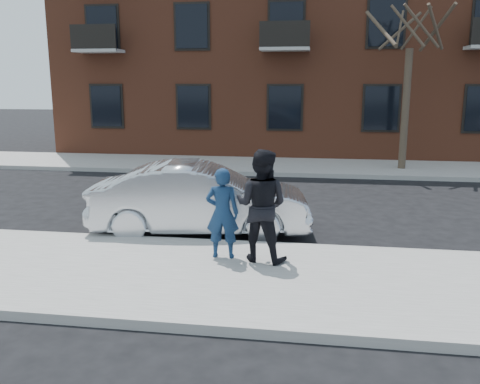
% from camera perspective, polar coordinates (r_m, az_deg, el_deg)
% --- Properties ---
extents(ground, '(100.00, 100.00, 0.00)m').
position_cam_1_polar(ground, '(8.62, -1.51, -9.61)').
color(ground, black).
rests_on(ground, ground).
extents(near_sidewalk, '(50.00, 3.50, 0.15)m').
position_cam_1_polar(near_sidewalk, '(8.36, -1.81, -9.76)').
color(near_sidewalk, gray).
rests_on(near_sidewalk, ground).
extents(near_curb, '(50.00, 0.10, 0.15)m').
position_cam_1_polar(near_curb, '(10.03, 0.05, -5.95)').
color(near_curb, '#999691').
rests_on(near_curb, ground).
extents(far_sidewalk, '(50.00, 3.50, 0.15)m').
position_cam_1_polar(far_sidewalk, '(19.43, 4.32, 2.92)').
color(far_sidewalk, gray).
rests_on(far_sidewalk, ground).
extents(far_curb, '(50.00, 0.10, 0.15)m').
position_cam_1_polar(far_curb, '(17.66, 3.87, 1.99)').
color(far_curb, '#999691').
rests_on(far_curb, ground).
extents(apartment_building, '(24.30, 10.30, 12.30)m').
position_cam_1_polar(apartment_building, '(26.04, 10.38, 18.54)').
color(apartment_building, brown).
rests_on(apartment_building, ground).
extents(street_tree, '(3.60, 3.60, 6.80)m').
position_cam_1_polar(street_tree, '(19.26, 18.75, 18.53)').
color(street_tree, '#362C20').
rests_on(street_tree, far_sidewalk).
extents(silver_sedan, '(4.79, 2.18, 1.52)m').
position_cam_1_polar(silver_sedan, '(10.87, -4.41, -0.79)').
color(silver_sedan, '#B7BABF').
rests_on(silver_sedan, ground).
extents(man_hoodie, '(0.61, 0.49, 1.61)m').
position_cam_1_polar(man_hoodie, '(8.92, -2.00, -2.38)').
color(man_hoodie, navy).
rests_on(man_hoodie, near_sidewalk).
extents(man_peacoat, '(1.09, 0.94, 1.95)m').
position_cam_1_polar(man_peacoat, '(8.74, 2.41, -1.53)').
color(man_peacoat, black).
rests_on(man_peacoat, near_sidewalk).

